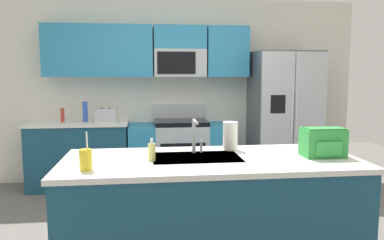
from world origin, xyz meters
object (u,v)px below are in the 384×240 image
Objects in this scene: bottle_blue at (85,112)px; sink_faucet at (195,133)px; pepper_mill at (62,115)px; soap_dispenser at (152,152)px; refrigerator at (284,118)px; paper_towel_roll at (230,136)px; drink_cup_yellow at (86,160)px; toaster at (106,115)px; range_oven at (178,152)px; backpack at (323,142)px.

bottle_blue is 0.96× the size of sink_faucet.
soap_dispenser is at bearing -64.66° from pepper_mill.
pepper_mill is (-3.05, 0.07, 0.07)m from refrigerator.
refrigerator reaches higher than sink_faucet.
bottle_blue reaches higher than paper_towel_roll.
sink_faucet reaches higher than drink_cup_yellow.
toaster is at bearing 121.45° from paper_towel_roll.
toaster is 2.61m from drink_cup_yellow.
sink_faucet is (-1.55, -2.13, 0.14)m from refrigerator.
soap_dispenser is at bearing -99.44° from range_oven.
backpack is (0.93, -2.44, 0.57)m from range_oven.
pepper_mill is 0.68× the size of bottle_blue.
refrigerator reaches higher than bottle_blue.
soap_dispenser is at bearing -76.40° from toaster.
refrigerator is 2.64m from sink_faucet.
backpack reaches higher than soap_dispenser.
pepper_mill reaches higher than soap_dispenser.
backpack is at bearing -27.72° from paper_towel_roll.
drink_cup_yellow is 1.56× the size of soap_dispenser.
backpack is at bearing -13.62° from sink_faucet.
toaster is (-0.98, -0.05, 0.55)m from range_oven.
range_oven is 4.86× the size of toaster.
paper_towel_roll is at bearing -58.55° from toaster.
soap_dispenser is 1.34m from backpack.
drink_cup_yellow is (0.13, -2.61, -0.02)m from toaster.
soap_dispenser is 0.71× the size of paper_towel_roll.
bottle_blue is 2.67m from drink_cup_yellow.
pepper_mill is 0.77× the size of paper_towel_roll.
toaster is 1.17× the size of paper_towel_roll.
range_oven is 2.19m from paper_towel_roll.
drink_cup_yellow is at bearing -87.16° from toaster.
bottle_blue is 2.56m from soap_dispenser.
pepper_mill is 0.66× the size of sink_faucet.
sink_faucet reaches higher than paper_towel_roll.
sink_faucet is at bearing -160.65° from paper_towel_roll.
bottle_blue is (0.30, -0.02, 0.04)m from pepper_mill.
pepper_mill is 0.70× the size of drink_cup_yellow.
drink_cup_yellow is at bearing -132.22° from refrigerator.
paper_towel_roll is at bearing -82.69° from range_oven.
bottle_blue is at bearing 98.70° from drink_cup_yellow.
sink_faucet is at bearing -61.13° from bottle_blue.
range_oven is at bearing 72.28° from drink_cup_yellow.
refrigerator is at bearing 54.02° from sink_faucet.
drink_cup_yellow reaches higher than soap_dispenser.
bottle_blue reaches higher than toaster.
toaster is at bearing -4.97° from pepper_mill.
refrigerator is at bearing 47.78° from drink_cup_yellow.
bottle_blue reaches higher than backpack.
bottle_blue is at bearing 109.42° from soap_dispenser.
soap_dispenser is (0.45, 0.23, -0.01)m from drink_cup_yellow.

